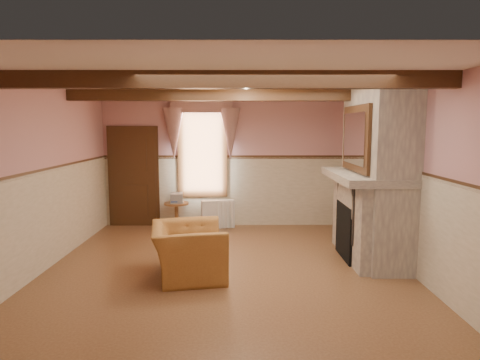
{
  "coord_description": "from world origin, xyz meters",
  "views": [
    {
      "loc": [
        0.2,
        -6.27,
        2.16
      ],
      "look_at": [
        0.21,
        0.8,
        1.27
      ],
      "focal_mm": 32.0,
      "sensor_mm": 36.0,
      "label": 1
    }
  ],
  "objects_px": {
    "side_table": "(177,215)",
    "oil_lamp": "(354,161)",
    "radiator": "(218,214)",
    "armchair": "(188,251)",
    "bowl": "(367,170)",
    "mantel_clock": "(354,163)"
  },
  "relations": [
    {
      "from": "radiator",
      "to": "oil_lamp",
      "type": "xyz_separation_m",
      "value": [
        2.51,
        -1.41,
        1.26
      ]
    },
    {
      "from": "radiator",
      "to": "bowl",
      "type": "xyz_separation_m",
      "value": [
        2.51,
        -2.17,
        1.17
      ]
    },
    {
      "from": "side_table",
      "to": "radiator",
      "type": "height_order",
      "value": "radiator"
    },
    {
      "from": "side_table",
      "to": "oil_lamp",
      "type": "xyz_separation_m",
      "value": [
        3.39,
        -1.41,
        1.29
      ]
    },
    {
      "from": "side_table",
      "to": "oil_lamp",
      "type": "distance_m",
      "value": 3.89
    },
    {
      "from": "armchair",
      "to": "side_table",
      "type": "relative_size",
      "value": 2.12
    },
    {
      "from": "bowl",
      "to": "oil_lamp",
      "type": "bearing_deg",
      "value": 90.0
    },
    {
      "from": "side_table",
      "to": "bowl",
      "type": "xyz_separation_m",
      "value": [
        3.39,
        -2.17,
        1.19
      ]
    },
    {
      "from": "armchair",
      "to": "radiator",
      "type": "xyz_separation_m",
      "value": [
        0.28,
        2.99,
        -0.08
      ]
    },
    {
      "from": "side_table",
      "to": "oil_lamp",
      "type": "relative_size",
      "value": 1.96
    },
    {
      "from": "armchair",
      "to": "radiator",
      "type": "height_order",
      "value": "armchair"
    },
    {
      "from": "armchair",
      "to": "bowl",
      "type": "relative_size",
      "value": 3.06
    },
    {
      "from": "bowl",
      "to": "radiator",
      "type": "bearing_deg",
      "value": 139.07
    },
    {
      "from": "radiator",
      "to": "bowl",
      "type": "bearing_deg",
      "value": -54.54
    },
    {
      "from": "bowl",
      "to": "oil_lamp",
      "type": "distance_m",
      "value": 0.77
    },
    {
      "from": "bowl",
      "to": "mantel_clock",
      "type": "height_order",
      "value": "mantel_clock"
    },
    {
      "from": "radiator",
      "to": "side_table",
      "type": "bearing_deg",
      "value": 166.39
    },
    {
      "from": "armchair",
      "to": "bowl",
      "type": "distance_m",
      "value": 3.1
    },
    {
      "from": "mantel_clock",
      "to": "armchair",
      "type": "bearing_deg",
      "value": -149.99
    },
    {
      "from": "radiator",
      "to": "mantel_clock",
      "type": "distance_m",
      "value": 3.11
    },
    {
      "from": "armchair",
      "to": "mantel_clock",
      "type": "xyz_separation_m",
      "value": [
        2.78,
        1.61,
        1.14
      ]
    },
    {
      "from": "bowl",
      "to": "side_table",
      "type": "bearing_deg",
      "value": 147.33
    }
  ]
}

